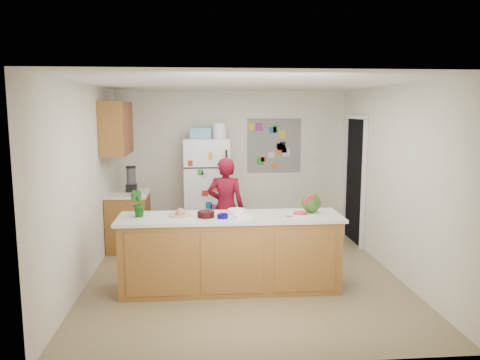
{
  "coord_description": "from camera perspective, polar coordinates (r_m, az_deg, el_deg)",
  "views": [
    {
      "loc": [
        -0.54,
        -5.96,
        2.18
      ],
      "look_at": [
        -0.03,
        0.2,
        1.25
      ],
      "focal_mm": 35.0,
      "sensor_mm": 36.0,
      "label": 1
    }
  ],
  "objects": [
    {
      "name": "side_counter_top",
      "position": [
        7.51,
        -13.5,
        -1.61
      ],
      "size": [
        0.64,
        0.84,
        0.04
      ],
      "primitive_type": "cube",
      "color": "silver",
      "rests_on": "side_counter_base"
    },
    {
      "name": "wall_left",
      "position": [
        6.21,
        -18.4,
        -0.46
      ],
      "size": [
        0.02,
        4.5,
        2.5
      ],
      "primitive_type": "cube",
      "color": "beige",
      "rests_on": "ground"
    },
    {
      "name": "upper_cabinets",
      "position": [
        7.38,
        -14.84,
        6.13
      ],
      "size": [
        0.35,
        1.0,
        0.8
      ],
      "primitive_type": "cube",
      "color": "brown",
      "rests_on": "wall_left"
    },
    {
      "name": "doorway",
      "position": [
        7.91,
        13.89,
        -0.09
      ],
      "size": [
        0.03,
        0.85,
        2.04
      ],
      "primitive_type": "cube",
      "color": "black",
      "rests_on": "ground"
    },
    {
      "name": "person",
      "position": [
        6.94,
        -1.75,
        -3.34
      ],
      "size": [
        0.6,
        0.45,
        1.49
      ],
      "primitive_type": "imported",
      "rotation": [
        0.0,
        0.0,
        2.96
      ],
      "color": "maroon",
      "rests_on": "floor"
    },
    {
      "name": "cutting_board",
      "position": [
        5.77,
        8.1,
        -4.04
      ],
      "size": [
        0.43,
        0.38,
        0.01
      ],
      "primitive_type": "cube",
      "rotation": [
        0.0,
        0.0,
        0.32
      ],
      "color": "white",
      "rests_on": "peninsula_top"
    },
    {
      "name": "cherry_bowl",
      "position": [
        5.55,
        -4.18,
        -4.18
      ],
      "size": [
        0.25,
        0.25,
        0.07
      ],
      "primitive_type": "cylinder",
      "rotation": [
        0.0,
        0.0,
        0.31
      ],
      "color": "black",
      "rests_on": "peninsula_top"
    },
    {
      "name": "peninsula_base",
      "position": [
        5.74,
        -1.17,
        -9.05
      ],
      "size": [
        2.6,
        0.62,
        0.88
      ],
      "primitive_type": "cube",
      "color": "brown",
      "rests_on": "floor"
    },
    {
      "name": "white_bowl",
      "position": [
        5.7,
        -0.44,
        -3.86
      ],
      "size": [
        0.25,
        0.25,
        0.06
      ],
      "primitive_type": "cylinder",
      "rotation": [
        0.0,
        0.0,
        0.22
      ],
      "color": "silver",
      "rests_on": "peninsula_top"
    },
    {
      "name": "fridge_top_bin",
      "position": [
        7.85,
        -4.86,
        5.72
      ],
      "size": [
        0.35,
        0.28,
        0.18
      ],
      "primitive_type": "cube",
      "color": "#5999B2",
      "rests_on": "refrigerator"
    },
    {
      "name": "ceiling",
      "position": [
        5.99,
        0.41,
        11.75
      ],
      "size": [
        4.0,
        4.5,
        0.02
      ],
      "primitive_type": "cube",
      "color": "white",
      "rests_on": "wall_back"
    },
    {
      "name": "paper_towel",
      "position": [
        5.55,
        0.26,
        -4.43
      ],
      "size": [
        0.24,
        0.23,
        0.02
      ],
      "primitive_type": "cube",
      "rotation": [
        0.0,
        0.0,
        0.37
      ],
      "color": "white",
      "rests_on": "peninsula_top"
    },
    {
      "name": "peninsula_top",
      "position": [
        5.62,
        -1.18,
        -4.57
      ],
      "size": [
        2.68,
        0.7,
        0.04
      ],
      "primitive_type": "cube",
      "color": "silver",
      "rests_on": "peninsula_base"
    },
    {
      "name": "keys",
      "position": [
        5.59,
        5.97,
        -4.42
      ],
      "size": [
        0.09,
        0.07,
        0.01
      ],
      "primitive_type": "cube",
      "rotation": [
        0.0,
        0.0,
        0.41
      ],
      "color": "gray",
      "rests_on": "peninsula_top"
    },
    {
      "name": "photo_collage",
      "position": [
        8.32,
        4.17,
        4.23
      ],
      "size": [
        0.95,
        0.01,
        0.95
      ],
      "primitive_type": "cube",
      "color": "slate",
      "rests_on": "wall_back"
    },
    {
      "name": "cobalt_bowl",
      "position": [
        5.49,
        -2.13,
        -4.42
      ],
      "size": [
        0.13,
        0.13,
        0.05
      ],
      "primitive_type": "cylinder",
      "rotation": [
        0.0,
        0.0,
        -0.03
      ],
      "color": "#030060",
      "rests_on": "peninsula_top"
    },
    {
      "name": "potted_plant",
      "position": [
        5.67,
        -12.38,
        -2.82
      ],
      "size": [
        0.21,
        0.18,
        0.31
      ],
      "primitive_type": "imported",
      "rotation": [
        0.0,
        0.0,
        2.85
      ],
      "color": "#144316",
      "rests_on": "peninsula_top"
    },
    {
      "name": "blender_appliance",
      "position": [
        7.53,
        -13.12,
        0.04
      ],
      "size": [
        0.14,
        0.14,
        0.38
      ],
      "primitive_type": "cylinder",
      "color": "black",
      "rests_on": "side_counter_top"
    },
    {
      "name": "floor",
      "position": [
        6.37,
        0.39,
        -11.5
      ],
      "size": [
        4.0,
        4.5,
        0.02
      ],
      "primitive_type": "cube",
      "color": "brown",
      "rests_on": "ground"
    },
    {
      "name": "wall_right",
      "position": [
        6.55,
        18.2,
        -0.0
      ],
      "size": [
        0.02,
        4.5,
        2.5
      ],
      "primitive_type": "cube",
      "color": "beige",
      "rests_on": "ground"
    },
    {
      "name": "plate",
      "position": [
        5.67,
        -7.27,
        -4.24
      ],
      "size": [
        0.3,
        0.3,
        0.02
      ],
      "primitive_type": "cylinder",
      "rotation": [
        0.0,
        0.0,
        -0.1
      ],
      "color": "beige",
      "rests_on": "peninsula_top"
    },
    {
      "name": "wall_back",
      "position": [
        8.29,
        -1.0,
        2.15
      ],
      "size": [
        4.0,
        0.02,
        2.5
      ],
      "primitive_type": "cube",
      "color": "beige",
      "rests_on": "ground"
    },
    {
      "name": "watermelon_slice",
      "position": [
        5.7,
        7.32,
        -4.01
      ],
      "size": [
        0.16,
        0.16,
        0.02
      ],
      "primitive_type": "cylinder",
      "color": "red",
      "rests_on": "cutting_board"
    },
    {
      "name": "refrigerator",
      "position": [
        7.95,
        -4.05,
        -1.05
      ],
      "size": [
        0.75,
        0.7,
        1.7
      ],
      "primitive_type": "cube",
      "color": "silver",
      "rests_on": "floor"
    },
    {
      "name": "watermelon",
      "position": [
        5.78,
        8.66,
        -2.77
      ],
      "size": [
        0.24,
        0.24,
        0.24
      ],
      "primitive_type": "sphere",
      "color": "#215313",
      "rests_on": "cutting_board"
    },
    {
      "name": "side_counter_base",
      "position": [
        7.61,
        -13.38,
        -4.95
      ],
      "size": [
        0.6,
        0.8,
        0.86
      ],
      "primitive_type": "cube",
      "color": "brown",
      "rests_on": "floor"
    }
  ]
}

